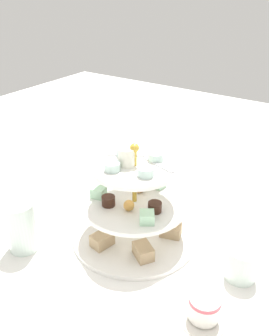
{
  "coord_description": "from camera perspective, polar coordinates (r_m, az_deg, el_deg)",
  "views": [
    {
      "loc": [
        -0.39,
        0.58,
        0.56
      ],
      "look_at": [
        0.0,
        0.0,
        0.18
      ],
      "focal_mm": 39.36,
      "sensor_mm": 36.0,
      "label": 1
    }
  ],
  "objects": [
    {
      "name": "water_glass_tall_right",
      "position": [
        0.86,
        -17.11,
        -8.65
      ],
      "size": [
        0.07,
        0.07,
        0.12
      ],
      "primitive_type": "cylinder",
      "color": "silver",
      "rests_on": "ground_plane"
    },
    {
      "name": "ground_plane",
      "position": [
        0.89,
        -0.0,
        -10.54
      ],
      "size": [
        2.4,
        2.4,
        0.0
      ],
      "primitive_type": "plane",
      "color": "white"
    },
    {
      "name": "butter_knife_left",
      "position": [
        1.14,
        -4.92,
        -1.35
      ],
      "size": [
        0.11,
        0.14,
        0.0
      ],
      "primitive_type": "cube",
      "rotation": [
        0.0,
        0.0,
        0.93
      ],
      "color": "silver",
      "rests_on": "ground_plane"
    },
    {
      "name": "water_glass_short_left",
      "position": [
        0.8,
        16.27,
        -14.03
      ],
      "size": [
        0.06,
        0.06,
        0.07
      ],
      "primitive_type": "cylinder",
      "color": "silver",
      "rests_on": "ground_plane"
    },
    {
      "name": "teacup_with_saucer",
      "position": [
        0.72,
        10.7,
        -20.65
      ],
      "size": [
        0.09,
        0.09,
        0.05
      ],
      "color": "white",
      "rests_on": "ground_plane"
    },
    {
      "name": "tiered_serving_stand",
      "position": [
        0.85,
        -0.03,
        -6.46
      ],
      "size": [
        0.29,
        0.29,
        0.24
      ],
      "color": "white",
      "rests_on": "ground_plane"
    }
  ]
}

